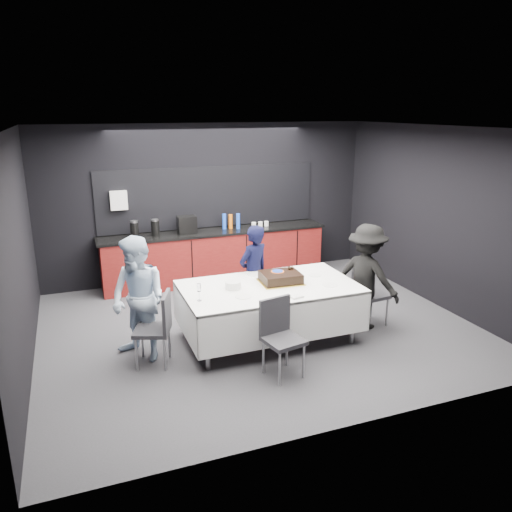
{
  "coord_description": "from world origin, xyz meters",
  "views": [
    {
      "loc": [
        -2.37,
        -6.18,
        3.05
      ],
      "look_at": [
        0.0,
        0.1,
        1.05
      ],
      "focal_mm": 35.0,
      "sensor_mm": 36.0,
      "label": 1
    }
  ],
  "objects": [
    {
      "name": "loose_plate_right_a",
      "position": [
        0.76,
        -0.24,
        0.78
      ],
      "size": [
        0.18,
        0.18,
        0.01
      ],
      "primitive_type": "cylinder",
      "color": "white",
      "rests_on": "party_table"
    },
    {
      "name": "ground",
      "position": [
        0.0,
        0.0,
        0.0
      ],
      "size": [
        6.0,
        6.0,
        0.0
      ],
      "primitive_type": "plane",
      "color": "#3C3C41",
      "rests_on": "ground"
    },
    {
      "name": "person_center",
      "position": [
        0.04,
        0.3,
        0.72
      ],
      "size": [
        0.62,
        0.53,
        1.45
      ],
      "primitive_type": "imported",
      "rotation": [
        0.0,
        0.0,
        3.56
      ],
      "color": "black",
      "rests_on": "ground"
    },
    {
      "name": "chair_near",
      "position": [
        -0.22,
        -1.28,
        0.53
      ],
      "size": [
        0.49,
        0.49,
        0.92
      ],
      "color": "#2D2D32",
      "rests_on": "ground"
    },
    {
      "name": "person_right",
      "position": [
        1.43,
        -0.51,
        0.76
      ],
      "size": [
        0.96,
        1.13,
        1.52
      ],
      "primitive_type": "imported",
      "rotation": [
        0.0,
        0.0,
        2.06
      ],
      "color": "black",
      "rests_on": "ground"
    },
    {
      "name": "chair_left",
      "position": [
        -1.52,
        -0.56,
        0.53
      ],
      "size": [
        0.54,
        0.54,
        0.92
      ],
      "color": "#2D2D32",
      "rests_on": "ground"
    },
    {
      "name": "party_table",
      "position": [
        0.0,
        -0.4,
        0.64
      ],
      "size": [
        2.32,
        1.32,
        0.78
      ],
      "color": "#99999E",
      "rests_on": "ground"
    },
    {
      "name": "chair_right",
      "position": [
        1.49,
        -0.46,
        0.53
      ],
      "size": [
        0.46,
        0.46,
        0.92
      ],
      "color": "#2D2D32",
      "rests_on": "ground"
    },
    {
      "name": "loose_plate_far",
      "position": [
        -0.03,
        0.11,
        0.78
      ],
      "size": [
        0.21,
        0.21,
        0.01
      ],
      "primitive_type": "cylinder",
      "color": "white",
      "rests_on": "party_table"
    },
    {
      "name": "loose_plate_near",
      "position": [
        -0.46,
        -0.66,
        0.78
      ],
      "size": [
        0.21,
        0.21,
        0.01
      ],
      "primitive_type": "cylinder",
      "color": "white",
      "rests_on": "party_table"
    },
    {
      "name": "plate_stack",
      "position": [
        -0.49,
        -0.34,
        0.83
      ],
      "size": [
        0.21,
        0.21,
        0.1
      ],
      "primitive_type": "cylinder",
      "color": "white",
      "rests_on": "party_table"
    },
    {
      "name": "champagne_flute",
      "position": [
        -1.01,
        -0.6,
        0.94
      ],
      "size": [
        0.06,
        0.06,
        0.22
      ],
      "color": "white",
      "rests_on": "party_table"
    },
    {
      "name": "cake_assembly",
      "position": [
        0.19,
        -0.34,
        0.85
      ],
      "size": [
        0.58,
        0.48,
        0.17
      ],
      "color": "gold",
      "rests_on": "party_table"
    },
    {
      "name": "person_left",
      "position": [
        -1.7,
        -0.32,
        0.79
      ],
      "size": [
        0.94,
        0.97,
        1.58
      ],
      "primitive_type": "imported",
      "rotation": [
        0.0,
        0.0,
        -0.92
      ],
      "color": "silver",
      "rests_on": "ground"
    },
    {
      "name": "loose_plate_right_b",
      "position": [
        0.76,
        -0.67,
        0.78
      ],
      "size": [
        0.2,
        0.2,
        0.01
      ],
      "primitive_type": "cylinder",
      "color": "white",
      "rests_on": "party_table"
    },
    {
      "name": "room_shell",
      "position": [
        0.0,
        0.0,
        1.86
      ],
      "size": [
        6.04,
        5.04,
        2.82
      ],
      "color": "white",
      "rests_on": "ground"
    },
    {
      "name": "kitchenette",
      "position": [
        -0.02,
        2.22,
        0.54
      ],
      "size": [
        4.1,
        0.64,
        2.05
      ],
      "color": "#5E100E",
      "rests_on": "ground"
    },
    {
      "name": "fork_pile",
      "position": [
        0.15,
        -0.93,
        0.79
      ],
      "size": [
        0.17,
        0.12,
        0.02
      ],
      "primitive_type": "cube",
      "rotation": [
        0.0,
        0.0,
        0.19
      ],
      "color": "white",
      "rests_on": "party_table"
    }
  ]
}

